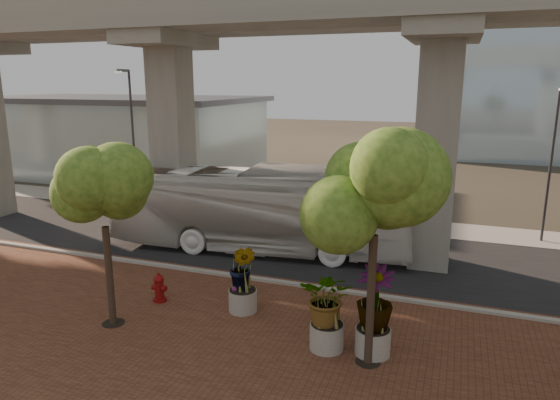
% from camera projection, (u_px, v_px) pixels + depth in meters
% --- Properties ---
extents(ground, '(160.00, 160.00, 0.00)m').
position_uv_depth(ground, '(277.00, 264.00, 20.96)').
color(ground, '#353126').
rests_on(ground, ground).
extents(brick_plaza, '(70.00, 13.00, 0.06)m').
position_uv_depth(brick_plaza, '(176.00, 361.00, 13.63)').
color(brick_plaza, brown).
rests_on(brick_plaza, ground).
extents(asphalt_road, '(90.00, 8.00, 0.04)m').
position_uv_depth(asphalt_road, '(292.00, 249.00, 22.78)').
color(asphalt_road, black).
rests_on(asphalt_road, ground).
extents(curb_strip, '(70.00, 0.25, 0.16)m').
position_uv_depth(curb_strip, '(259.00, 280.00, 19.11)').
color(curb_strip, '#A19E96').
rests_on(curb_strip, ground).
extents(far_sidewalk, '(90.00, 3.00, 0.06)m').
position_uv_depth(far_sidewalk, '(323.00, 219.00, 27.81)').
color(far_sidewalk, '#A19E96').
rests_on(far_sidewalk, ground).
extents(transit_viaduct, '(72.00, 5.60, 12.40)m').
position_uv_depth(transit_viaduct, '(293.00, 86.00, 21.10)').
color(transit_viaduct, gray).
rests_on(transit_viaduct, ground).
extents(station_pavilion, '(23.00, 13.00, 6.30)m').
position_uv_depth(station_pavilion, '(118.00, 134.00, 41.46)').
color(station_pavilion, '#A4B8BB').
rests_on(station_pavilion, ground).
extents(transit_bus, '(13.75, 4.40, 3.77)m').
position_uv_depth(transit_bus, '(259.00, 210.00, 22.36)').
color(transit_bus, silver).
rests_on(transit_bus, ground).
extents(fire_hydrant, '(0.51, 0.46, 1.03)m').
position_uv_depth(fire_hydrant, '(159.00, 288.00, 17.20)').
color(fire_hydrant, maroon).
rests_on(fire_hydrant, ground).
extents(planter_front, '(2.16, 2.16, 2.37)m').
position_uv_depth(planter_front, '(328.00, 302.00, 13.90)').
color(planter_front, gray).
rests_on(planter_front, ground).
extents(planter_right, '(2.41, 2.41, 2.57)m').
position_uv_depth(planter_right, '(375.00, 302.00, 13.59)').
color(planter_right, gray).
rests_on(planter_right, ground).
extents(planter_left, '(2.09, 2.09, 2.30)m').
position_uv_depth(planter_left, '(242.00, 271.00, 16.26)').
color(planter_left, gray).
rests_on(planter_left, ground).
extents(street_tree_near_west, '(3.10, 3.10, 5.50)m').
position_uv_depth(street_tree_near_west, '(103.00, 198.00, 14.77)').
color(street_tree_near_west, '#433126').
rests_on(street_tree_near_west, ground).
extents(street_tree_near_east, '(3.86, 3.86, 6.50)m').
position_uv_depth(street_tree_near_east, '(376.00, 192.00, 12.45)').
color(street_tree_near_east, '#433126').
rests_on(street_tree_near_east, ground).
extents(streetlamp_west, '(0.40, 1.18, 8.16)m').
position_uv_depth(streetlamp_west, '(131.00, 128.00, 30.34)').
color(streetlamp_west, '#303035').
rests_on(streetlamp_west, ground).
extents(streetlamp_east, '(0.36, 1.05, 7.27)m').
position_uv_depth(streetlamp_east, '(552.00, 154.00, 22.85)').
color(streetlamp_east, '#2A2A2E').
rests_on(streetlamp_east, ground).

